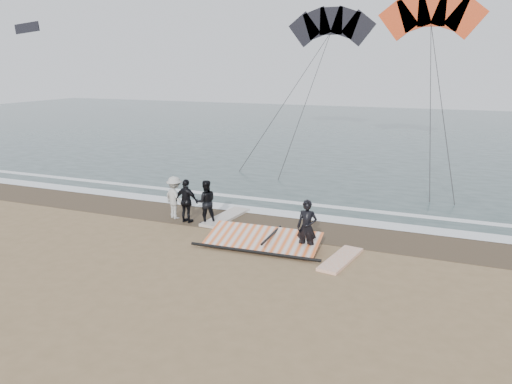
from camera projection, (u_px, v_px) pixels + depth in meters
ground at (243, 272)px, 14.41m from camera, size 120.00×120.00×0.00m
sea at (394, 133)px, 43.97m from camera, size 120.00×54.00×0.02m
wet_sand at (293, 227)px, 18.44m from camera, size 120.00×2.80×0.01m
foam_near at (304, 216)px, 19.69m from camera, size 120.00×0.90×0.01m
foam_far at (315, 205)px, 21.21m from camera, size 120.00×0.45×0.01m
man_main at (307, 227)px, 15.60m from camera, size 0.66×0.44×1.76m
board_white at (341, 259)px, 15.24m from camera, size 0.98×2.33×0.09m
board_cream at (226, 217)px, 19.41m from camera, size 0.95×2.71×0.11m
trio_cluster at (188, 200)px, 18.94m from camera, size 2.53×1.10×1.68m
sail_rig at (262, 240)px, 16.50m from camera, size 4.35×1.89×0.50m
kite_red at (431, 19)px, 30.28m from camera, size 7.05×5.91×14.39m
kite_dark at (331, 29)px, 37.56m from camera, size 7.50×7.59×17.08m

